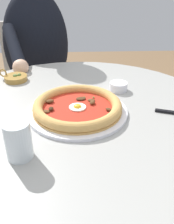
% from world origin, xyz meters
% --- Properties ---
extents(dining_table, '(1.01, 1.01, 0.71)m').
position_xyz_m(dining_table, '(0.00, 0.00, 0.57)').
color(dining_table, '#999993').
rests_on(dining_table, ground).
extents(pizza_on_plate, '(0.31, 0.31, 0.04)m').
position_xyz_m(pizza_on_plate, '(0.01, 0.00, 0.73)').
color(pizza_on_plate, white).
rests_on(pizza_on_plate, dining_table).
extents(water_glass, '(0.06, 0.06, 0.10)m').
position_xyz_m(water_glass, '(-0.19, 0.14, 0.75)').
color(water_glass, silver).
rests_on(water_glass, dining_table).
extents(ramekin_capers, '(0.07, 0.07, 0.03)m').
position_xyz_m(ramekin_capers, '(0.18, -0.15, 0.73)').
color(ramekin_capers, white).
rests_on(ramekin_capers, dining_table).
extents(olive_pan, '(0.09, 0.11, 0.04)m').
position_xyz_m(olive_pan, '(0.29, 0.25, 0.72)').
color(olive_pan, olive).
rests_on(olive_pan, dining_table).
extents(diner_person, '(0.55, 0.41, 1.20)m').
position_xyz_m(diner_person, '(0.71, 0.22, 0.53)').
color(diner_person, '#282833').
rests_on(diner_person, ground).
extents(cafe_chair_diner, '(0.51, 0.51, 0.83)m').
position_xyz_m(cafe_chair_diner, '(0.85, 0.25, 0.51)').
color(cafe_chair_diner, beige).
rests_on(cafe_chair_diner, ground).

